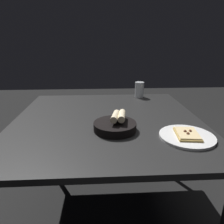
{
  "coord_description": "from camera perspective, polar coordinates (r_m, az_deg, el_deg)",
  "views": [
    {
      "loc": [
        0.04,
        1.22,
        1.22
      ],
      "look_at": [
        -0.03,
        -0.02,
        0.78
      ],
      "focal_mm": 33.38,
      "sensor_mm": 36.0,
      "label": 1
    }
  ],
  "objects": [
    {
      "name": "ground",
      "position": [
        1.72,
        -1.13,
        -25.49
      ],
      "size": [
        8.0,
        8.0,
        0.0
      ],
      "primitive_type": "plane",
      "color": "black"
    },
    {
      "name": "dining_table",
      "position": [
        1.33,
        -1.33,
        -3.93
      ],
      "size": [
        1.15,
        1.17,
        0.74
      ],
      "color": "black",
      "rests_on": "ground"
    },
    {
      "name": "pizza_plate",
      "position": [
        1.12,
        19.84,
        -6.2
      ],
      "size": [
        0.28,
        0.28,
        0.04
      ],
      "color": "white",
      "rests_on": "dining_table"
    },
    {
      "name": "bread_basket",
      "position": [
        1.13,
        0.84,
        -3.65
      ],
      "size": [
        0.23,
        0.23,
        0.1
      ],
      "color": "black",
      "rests_on": "dining_table"
    },
    {
      "name": "beer_glass",
      "position": [
        1.79,
        7.5,
        5.84
      ],
      "size": [
        0.08,
        0.08,
        0.13
      ],
      "color": "silver",
      "rests_on": "dining_table"
    }
  ]
}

